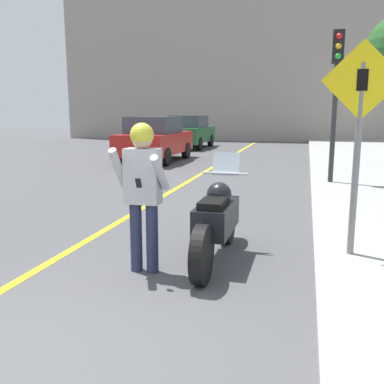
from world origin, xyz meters
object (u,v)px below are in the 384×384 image
object	(u,v)px
crossing_sign	(359,129)
parked_car_green	(189,131)
person_biker	(143,182)
motorcycle	(217,221)
traffic_light	(336,78)
parked_car_red	(155,139)

from	to	relation	value
crossing_sign	parked_car_green	bearing A→B (deg)	111.73
person_biker	parked_car_green	xyz separation A→B (m)	(-4.09, 17.05, -0.22)
motorcycle	crossing_sign	world-z (taller)	crossing_sign
traffic_light	parked_car_green	bearing A→B (deg)	121.62
traffic_light	crossing_sign	bearing A→B (deg)	-90.41
person_biker	parked_car_green	bearing A→B (deg)	103.50
crossing_sign	parked_car_green	world-z (taller)	crossing_sign
motorcycle	parked_car_green	distance (m)	17.14
traffic_light	parked_car_red	xyz separation A→B (m)	(-6.13, 4.31, -1.79)
motorcycle	crossing_sign	distance (m)	2.00
traffic_light	parked_car_red	size ratio (longest dim) A/B	0.85
motorcycle	parked_car_green	bearing A→B (deg)	106.39
motorcycle	crossing_sign	xyz separation A→B (m)	(1.62, 0.24, 1.15)
traffic_light	parked_car_red	bearing A→B (deg)	144.88
parked_car_red	parked_car_green	distance (m)	6.25
traffic_light	parked_car_green	distance (m)	12.52
person_biker	parked_car_red	xyz separation A→B (m)	(-3.73, 10.80, -0.22)
parked_car_red	parked_car_green	size ratio (longest dim) A/B	1.00
person_biker	crossing_sign	size ratio (longest dim) A/B	0.69
motorcycle	traffic_light	bearing A→B (deg)	74.24
person_biker	parked_car_green	distance (m)	17.53
crossing_sign	parked_car_red	world-z (taller)	crossing_sign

